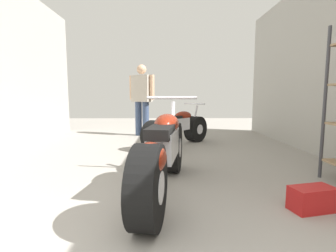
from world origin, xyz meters
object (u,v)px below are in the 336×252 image
motorcycle_black_naked (176,129)px  mechanic_in_blue (142,96)px  motorcycle_maroon_cruiser (163,154)px  red_toolbox (312,199)px

motorcycle_black_naked → mechanic_in_blue: size_ratio=0.85×
motorcycle_maroon_cruiser → red_toolbox: (1.32, -0.40, -0.32)m
mechanic_in_blue → motorcycle_maroon_cruiser: bearing=-82.1°
mechanic_in_blue → red_toolbox: mechanic_in_blue is taller
motorcycle_maroon_cruiser → motorcycle_black_naked: (0.26, 2.56, -0.08)m
motorcycle_black_naked → red_toolbox: (1.06, -2.96, -0.24)m
mechanic_in_blue → red_toolbox: 4.82m
motorcycle_maroon_cruiser → mechanic_in_blue: size_ratio=1.21×
motorcycle_black_naked → mechanic_in_blue: mechanic_in_blue is taller
motorcycle_black_naked → mechanic_in_blue: (-0.81, 1.39, 0.66)m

